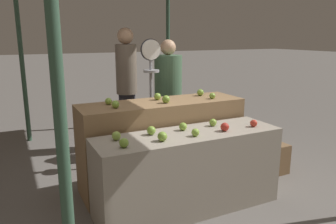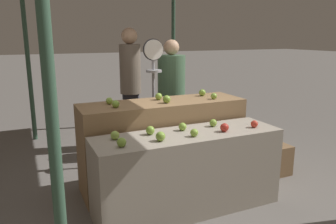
% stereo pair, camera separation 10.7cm
% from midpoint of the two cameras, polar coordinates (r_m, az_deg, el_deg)
% --- Properties ---
extents(ground_plane, '(60.00, 60.00, 0.00)m').
position_cam_midpoint_polar(ground_plane, '(3.42, 2.57, -16.29)').
color(ground_plane, '#66605B').
extents(display_counter_front, '(1.83, 0.55, 0.78)m').
position_cam_midpoint_polar(display_counter_front, '(3.24, 2.64, -10.29)').
color(display_counter_front, gray).
rests_on(display_counter_front, ground_plane).
extents(display_counter_back, '(1.83, 0.55, 0.98)m').
position_cam_midpoint_polar(display_counter_back, '(3.71, -1.83, -5.58)').
color(display_counter_back, olive).
rests_on(display_counter_back, ground_plane).
extents(apple_front_0, '(0.08, 0.08, 0.08)m').
position_cam_midpoint_polar(apple_front_0, '(2.74, -8.80, -5.33)').
color(apple_front_0, '#7AA338').
rests_on(apple_front_0, display_counter_front).
extents(apple_front_1, '(0.09, 0.09, 0.09)m').
position_cam_midpoint_polar(apple_front_1, '(2.86, -2.06, -4.28)').
color(apple_front_1, '#7AA338').
rests_on(apple_front_1, display_counter_front).
extents(apple_front_2, '(0.07, 0.07, 0.07)m').
position_cam_midpoint_polar(apple_front_2, '(3.00, 3.75, -3.58)').
color(apple_front_2, '#84AD3D').
rests_on(apple_front_2, display_counter_front).
extents(apple_front_3, '(0.08, 0.08, 0.08)m').
position_cam_midpoint_polar(apple_front_3, '(3.19, 8.91, -2.60)').
color(apple_front_3, '#B72D23').
rests_on(apple_front_3, display_counter_front).
extents(apple_front_4, '(0.07, 0.07, 0.07)m').
position_cam_midpoint_polar(apple_front_4, '(3.41, 13.83, -1.91)').
color(apple_front_4, red).
rests_on(apple_front_4, display_counter_front).
extents(apple_front_5, '(0.08, 0.08, 0.08)m').
position_cam_midpoint_polar(apple_front_5, '(2.93, -10.02, -4.11)').
color(apple_front_5, '#8EB247').
rests_on(apple_front_5, display_counter_front).
extents(apple_front_6, '(0.08, 0.08, 0.08)m').
position_cam_midpoint_polar(apple_front_6, '(3.05, -3.94, -3.24)').
color(apple_front_6, '#7AA338').
rests_on(apple_front_6, display_counter_front).
extents(apple_front_7, '(0.08, 0.08, 0.08)m').
position_cam_midpoint_polar(apple_front_7, '(3.18, 1.68, -2.54)').
color(apple_front_7, '#84AD3D').
rests_on(apple_front_7, display_counter_front).
extents(apple_front_8, '(0.08, 0.08, 0.08)m').
position_cam_midpoint_polar(apple_front_8, '(3.36, 6.94, -1.82)').
color(apple_front_8, '#84AD3D').
rests_on(apple_front_8, display_counter_front).
extents(apple_back_0, '(0.08, 0.08, 0.08)m').
position_cam_midpoint_polar(apple_back_0, '(3.29, -10.06, 1.32)').
color(apple_back_0, '#7AA338').
rests_on(apple_back_0, display_counter_back).
extents(apple_back_1, '(0.08, 0.08, 0.08)m').
position_cam_midpoint_polar(apple_back_1, '(3.49, -1.18, 2.25)').
color(apple_back_1, '#7AA338').
rests_on(apple_back_1, display_counter_back).
extents(apple_back_2, '(0.07, 0.07, 0.07)m').
position_cam_midpoint_polar(apple_back_2, '(3.75, 6.92, 2.82)').
color(apple_back_2, '#84AD3D').
rests_on(apple_back_2, display_counter_back).
extents(apple_back_3, '(0.07, 0.07, 0.07)m').
position_cam_midpoint_polar(apple_back_3, '(3.48, -11.19, 1.85)').
color(apple_back_3, '#84AD3D').
rests_on(apple_back_3, display_counter_back).
extents(apple_back_4, '(0.08, 0.08, 0.08)m').
position_cam_midpoint_polar(apple_back_4, '(3.66, -2.68, 2.71)').
color(apple_back_4, '#84AD3D').
rests_on(apple_back_4, display_counter_back).
extents(apple_back_5, '(0.08, 0.08, 0.08)m').
position_cam_midpoint_polar(apple_back_5, '(3.93, 4.88, 3.41)').
color(apple_back_5, '#7AA338').
rests_on(apple_back_5, display_counter_back).
extents(produce_scale, '(0.27, 0.20, 1.64)m').
position_cam_midpoint_polar(produce_scale, '(4.18, -3.70, 6.41)').
color(produce_scale, '#99999E').
rests_on(produce_scale, ground_plane).
extents(person_vendor_at_scale, '(0.44, 0.44, 1.63)m').
position_cam_midpoint_polar(person_vendor_at_scale, '(4.66, -0.64, 3.91)').
color(person_vendor_at_scale, '#2D2D38').
rests_on(person_vendor_at_scale, ground_plane).
extents(person_customer_left, '(0.42, 0.42, 1.79)m').
position_cam_midpoint_polar(person_customer_left, '(4.93, -7.84, 5.82)').
color(person_customer_left, '#2D2D38').
rests_on(person_customer_left, ground_plane).
extents(wooden_crate_side, '(0.37, 0.37, 0.37)m').
position_cam_midpoint_polar(wooden_crate_side, '(4.33, 16.46, -7.60)').
color(wooden_crate_side, brown).
rests_on(wooden_crate_side, ground_plane).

